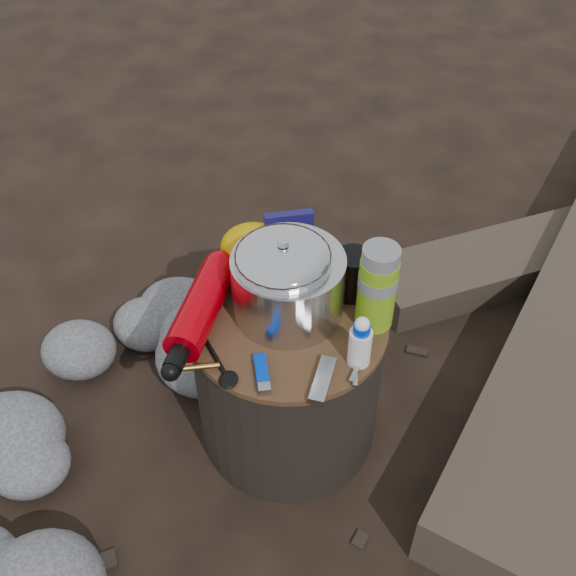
% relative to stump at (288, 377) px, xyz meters
% --- Properties ---
extents(ground, '(60.00, 60.00, 0.00)m').
position_rel_stump_xyz_m(ground, '(0.00, 0.00, -0.19)').
color(ground, black).
rests_on(ground, ground).
extents(stump, '(0.42, 0.42, 0.39)m').
position_rel_stump_xyz_m(stump, '(0.00, 0.00, 0.00)').
color(stump, black).
rests_on(stump, ground).
extents(rock_ring, '(0.44, 0.97, 0.19)m').
position_rel_stump_xyz_m(rock_ring, '(-0.40, -0.19, -0.10)').
color(rock_ring, '#5B5B60').
rests_on(rock_ring, ground).
extents(log_small, '(1.11, 0.87, 0.10)m').
position_rel_stump_xyz_m(log_small, '(0.64, 0.81, -0.14)').
color(log_small, '#3D3227').
rests_on(log_small, ground).
extents(foil_windscreen, '(0.23, 0.23, 0.14)m').
position_rel_stump_xyz_m(foil_windscreen, '(-0.01, 0.03, 0.26)').
color(foil_windscreen, silver).
rests_on(foil_windscreen, stump).
extents(camping_pot, '(0.19, 0.19, 0.19)m').
position_rel_stump_xyz_m(camping_pot, '(-0.02, 0.02, 0.29)').
color(camping_pot, silver).
rests_on(camping_pot, stump).
extents(fuel_bottle, '(0.08, 0.32, 0.08)m').
position_rel_stump_xyz_m(fuel_bottle, '(-0.17, -0.04, 0.23)').
color(fuel_bottle, '#C1000B').
rests_on(fuel_bottle, stump).
extents(thermos, '(0.08, 0.08, 0.20)m').
position_rel_stump_xyz_m(thermos, '(0.17, 0.04, 0.29)').
color(thermos, '#77AD17').
rests_on(thermos, stump).
extents(travel_mug, '(0.07, 0.07, 0.11)m').
position_rel_stump_xyz_m(travel_mug, '(0.11, 0.11, 0.25)').
color(travel_mug, black).
rests_on(travel_mug, stump).
extents(stuff_sack, '(0.16, 0.13, 0.11)m').
position_rel_stump_xyz_m(stuff_sack, '(-0.11, 0.14, 0.25)').
color(stuff_sack, '#D49E01').
rests_on(stuff_sack, stump).
extents(food_pouch, '(0.11, 0.07, 0.14)m').
position_rel_stump_xyz_m(food_pouch, '(-0.04, 0.17, 0.26)').
color(food_pouch, '#161152').
rests_on(food_pouch, stump).
extents(lighter, '(0.06, 0.10, 0.02)m').
position_rel_stump_xyz_m(lighter, '(-0.01, -0.15, 0.20)').
color(lighter, '#0033CF').
rests_on(lighter, stump).
extents(multitool, '(0.03, 0.11, 0.02)m').
position_rel_stump_xyz_m(multitool, '(0.11, -0.14, 0.20)').
color(multitool, '#A2A2A7').
rests_on(multitool, stump).
extents(pot_grabber, '(0.03, 0.12, 0.01)m').
position_rel_stump_xyz_m(pot_grabber, '(0.16, -0.08, 0.20)').
color(pot_grabber, '#A2A2A7').
rests_on(pot_grabber, stump).
extents(spork, '(0.12, 0.13, 0.01)m').
position_rel_stump_xyz_m(spork, '(-0.11, -0.14, 0.20)').
color(spork, black).
rests_on(spork, stump).
extents(squeeze_bottle, '(0.05, 0.05, 0.11)m').
position_rel_stump_xyz_m(squeeze_bottle, '(0.16, -0.07, 0.25)').
color(squeeze_bottle, white).
rests_on(squeeze_bottle, stump).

